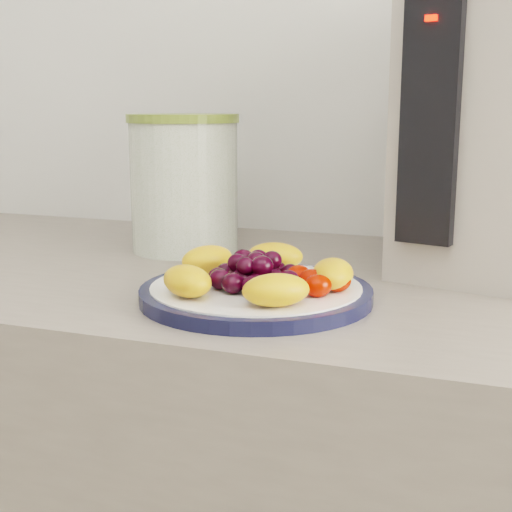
% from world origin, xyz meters
% --- Properties ---
extents(plate_rim, '(0.25, 0.25, 0.01)m').
position_xyz_m(plate_rim, '(-0.10, 1.07, 0.91)').
color(plate_rim, black).
rests_on(plate_rim, counter).
extents(plate_face, '(0.23, 0.23, 0.02)m').
position_xyz_m(plate_face, '(-0.10, 1.07, 0.91)').
color(plate_face, white).
rests_on(plate_face, counter).
extents(canister, '(0.17, 0.17, 0.19)m').
position_xyz_m(canister, '(-0.29, 1.29, 0.99)').
color(canister, '#3F5D18').
rests_on(canister, counter).
extents(canister_lid, '(0.17, 0.17, 0.01)m').
position_xyz_m(canister_lid, '(-0.29, 1.29, 1.09)').
color(canister_lid, olive).
rests_on(canister_lid, canister).
extents(appliance_panel, '(0.07, 0.04, 0.28)m').
position_xyz_m(appliance_panel, '(0.07, 1.19, 1.09)').
color(appliance_panel, black).
rests_on(appliance_panel, appliance_body).
extents(appliance_led, '(0.01, 0.01, 0.01)m').
position_xyz_m(appliance_led, '(0.07, 1.17, 1.20)').
color(appliance_led, '#FF0C05').
rests_on(appliance_led, appliance_panel).
extents(fruit_plate, '(0.22, 0.21, 0.04)m').
position_xyz_m(fruit_plate, '(-0.09, 1.07, 0.93)').
color(fruit_plate, orange).
rests_on(fruit_plate, plate_face).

